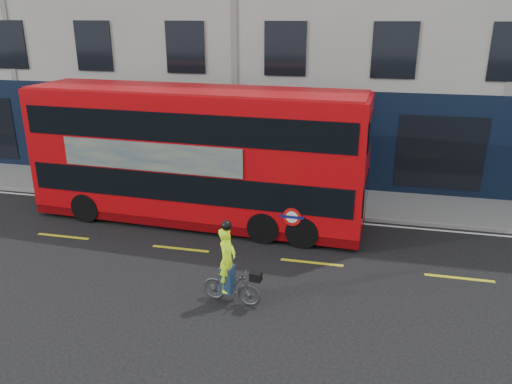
% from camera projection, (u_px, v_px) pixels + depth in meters
% --- Properties ---
extents(ground, '(120.00, 120.00, 0.00)m').
position_uv_depth(ground, '(161.00, 272.00, 13.78)').
color(ground, black).
rests_on(ground, ground).
extents(pavement, '(60.00, 3.00, 0.12)m').
position_uv_depth(pavement, '(226.00, 193.00, 19.73)').
color(pavement, slate).
rests_on(pavement, ground).
extents(kerb, '(60.00, 0.12, 0.13)m').
position_uv_depth(kerb, '(215.00, 206.00, 18.35)').
color(kerb, gray).
rests_on(kerb, ground).
extents(road_edge_line, '(58.00, 0.10, 0.01)m').
position_uv_depth(road_edge_line, '(213.00, 211.00, 18.09)').
color(road_edge_line, silver).
rests_on(road_edge_line, ground).
extents(lane_dashes, '(58.00, 0.12, 0.01)m').
position_uv_depth(lane_dashes, '(181.00, 249.00, 15.15)').
color(lane_dashes, gold).
rests_on(lane_dashes, ground).
extents(bus, '(11.32, 3.09, 4.52)m').
position_uv_depth(bus, '(197.00, 155.00, 16.52)').
color(bus, '#BE070C').
rests_on(bus, ground).
extents(cyclist, '(1.56, 0.64, 2.18)m').
position_uv_depth(cyclist, '(230.00, 275.00, 12.11)').
color(cyclist, '#444648').
rests_on(cyclist, ground).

